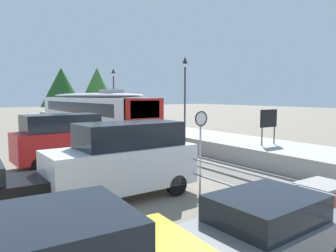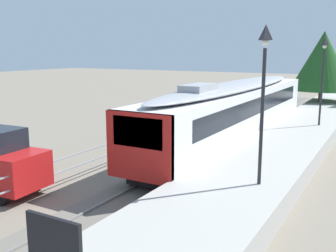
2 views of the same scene
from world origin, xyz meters
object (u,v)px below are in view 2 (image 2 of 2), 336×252
commuter_train (235,108)px  platform_lamp_mid_platform (264,75)px  platform_notice_board (54,246)px  platform_lamp_far_end (323,64)px

commuter_train → platform_lamp_mid_platform: size_ratio=3.85×
platform_lamp_mid_platform → platform_notice_board: platform_lamp_mid_platform is taller
platform_lamp_mid_platform → platform_notice_board: 8.82m
commuter_train → platform_lamp_mid_platform: 10.13m
platform_lamp_mid_platform → platform_lamp_far_end: same height
platform_lamp_mid_platform → platform_notice_board: size_ratio=2.97×
commuter_train → platform_notice_board: (3.11, -17.31, 0.04)m
platform_lamp_mid_platform → platform_notice_board: (-1.04, -8.41, -2.44)m
platform_lamp_far_end → platform_notice_board: (-1.04, -20.98, -2.44)m
platform_lamp_mid_platform → platform_lamp_far_end: 12.57m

